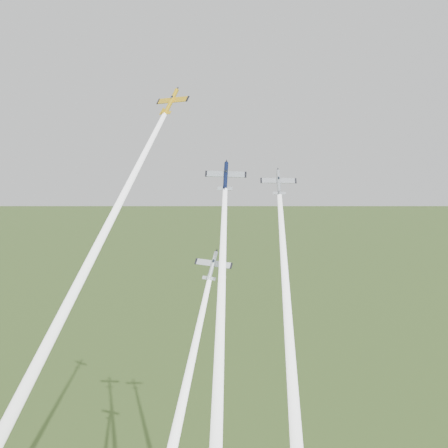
% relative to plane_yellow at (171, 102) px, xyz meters
% --- Properties ---
extents(plane_yellow, '(10.00, 9.04, 7.60)m').
position_rel_plane_yellow_xyz_m(plane_yellow, '(0.00, 0.00, 0.00)').
color(plane_yellow, gold).
extents(smoke_trail_yellow, '(21.51, 44.54, 60.83)m').
position_rel_plane_yellow_xyz_m(smoke_trail_yellow, '(-10.03, -22.67, -32.20)').
color(smoke_trail_yellow, white).
extents(plane_navy, '(9.32, 7.55, 7.76)m').
position_rel_plane_yellow_xyz_m(plane_navy, '(11.62, -0.31, -15.21)').
color(plane_navy, '#0C1537').
extents(smoke_trail_navy, '(8.83, 40.67, 51.96)m').
position_rel_plane_yellow_xyz_m(smoke_trail_navy, '(14.98, -21.42, -42.98)').
color(smoke_trail_navy, white).
extents(plane_silver_right, '(8.48, 7.02, 6.71)m').
position_rel_plane_yellow_xyz_m(plane_silver_right, '(22.34, 1.79, -16.48)').
color(plane_silver_right, '#ACB2BA').
extents(smoke_trail_silver_right, '(11.08, 38.79, 49.92)m').
position_rel_plane_yellow_xyz_m(smoke_trail_silver_right, '(26.91, -18.29, -43.23)').
color(smoke_trail_silver_right, white).
extents(plane_silver_low, '(8.51, 6.33, 7.20)m').
position_rel_plane_yellow_xyz_m(plane_silver_low, '(10.85, -9.09, -32.22)').
color(plane_silver_low, silver).
extents(smoke_trail_silver_low, '(6.09, 34.36, 43.51)m').
position_rel_plane_yellow_xyz_m(smoke_trail_silver_low, '(8.92, -27.11, -55.76)').
color(smoke_trail_silver_low, white).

